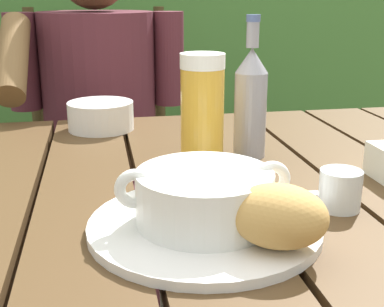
{
  "coord_description": "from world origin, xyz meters",
  "views": [
    {
      "loc": [
        -0.13,
        -0.73,
        1.04
      ],
      "look_at": [
        -0.0,
        -0.04,
        0.83
      ],
      "focal_mm": 48.73,
      "sensor_mm": 36.0,
      "label": 1
    }
  ],
  "objects_px": {
    "serving_plate": "(204,226)",
    "soup_bowl": "(204,195)",
    "diner_bowl": "(101,116)",
    "person_eating": "(99,116)",
    "beer_glass": "(202,111)",
    "bread_roll": "(278,216)",
    "table_knife": "(284,195)",
    "chair_near_diner": "(103,171)",
    "water_glass_small": "(340,190)",
    "beer_bottle": "(251,100)"
  },
  "relations": [
    {
      "from": "water_glass_small",
      "to": "table_knife",
      "type": "height_order",
      "value": "water_glass_small"
    },
    {
      "from": "soup_bowl",
      "to": "chair_near_diner",
      "type": "bearing_deg",
      "value": 96.33
    },
    {
      "from": "bread_roll",
      "to": "serving_plate",
      "type": "bearing_deg",
      "value": 130.6
    },
    {
      "from": "bread_roll",
      "to": "chair_near_diner",
      "type": "bearing_deg",
      "value": 99.2
    },
    {
      "from": "beer_glass",
      "to": "beer_bottle",
      "type": "distance_m",
      "value": 0.1
    },
    {
      "from": "beer_glass",
      "to": "diner_bowl",
      "type": "xyz_separation_m",
      "value": [
        -0.17,
        0.28,
        -0.07
      ]
    },
    {
      "from": "person_eating",
      "to": "soup_bowl",
      "type": "height_order",
      "value": "person_eating"
    },
    {
      "from": "table_knife",
      "to": "bread_roll",
      "type": "bearing_deg",
      "value": -112.51
    },
    {
      "from": "soup_bowl",
      "to": "table_knife",
      "type": "height_order",
      "value": "soup_bowl"
    },
    {
      "from": "serving_plate",
      "to": "table_knife",
      "type": "relative_size",
      "value": 1.98
    },
    {
      "from": "person_eating",
      "to": "diner_bowl",
      "type": "relative_size",
      "value": 8.5
    },
    {
      "from": "person_eating",
      "to": "beer_glass",
      "type": "bearing_deg",
      "value": -74.72
    },
    {
      "from": "diner_bowl",
      "to": "person_eating",
      "type": "bearing_deg",
      "value": 90.5
    },
    {
      "from": "person_eating",
      "to": "beer_bottle",
      "type": "relative_size",
      "value": 4.81
    },
    {
      "from": "soup_bowl",
      "to": "table_knife",
      "type": "xyz_separation_m",
      "value": [
        0.14,
        0.08,
        -0.04
      ]
    },
    {
      "from": "chair_near_diner",
      "to": "soup_bowl",
      "type": "height_order",
      "value": "chair_near_diner"
    },
    {
      "from": "beer_glass",
      "to": "table_knife",
      "type": "bearing_deg",
      "value": -61.97
    },
    {
      "from": "person_eating",
      "to": "bread_roll",
      "type": "relative_size",
      "value": 8.83
    },
    {
      "from": "bread_roll",
      "to": "table_knife",
      "type": "height_order",
      "value": "bread_roll"
    },
    {
      "from": "serving_plate",
      "to": "water_glass_small",
      "type": "xyz_separation_m",
      "value": [
        0.2,
        0.03,
        0.02
      ]
    },
    {
      "from": "chair_near_diner",
      "to": "table_knife",
      "type": "bearing_deg",
      "value": -75.57
    },
    {
      "from": "person_eating",
      "to": "table_knife",
      "type": "relative_size",
      "value": 8.17
    },
    {
      "from": "soup_bowl",
      "to": "beer_bottle",
      "type": "bearing_deg",
      "value": 63.81
    },
    {
      "from": "beer_bottle",
      "to": "table_knife",
      "type": "xyz_separation_m",
      "value": [
        -0.01,
        -0.21,
        -0.1
      ]
    },
    {
      "from": "bread_roll",
      "to": "person_eating",
      "type": "bearing_deg",
      "value": 101.3
    },
    {
      "from": "beer_glass",
      "to": "serving_plate",
      "type": "bearing_deg",
      "value": -100.72
    },
    {
      "from": "chair_near_diner",
      "to": "soup_bowl",
      "type": "xyz_separation_m",
      "value": [
        0.12,
        -1.07,
        0.33
      ]
    },
    {
      "from": "beer_glass",
      "to": "soup_bowl",
      "type": "bearing_deg",
      "value": -100.72
    },
    {
      "from": "serving_plate",
      "to": "soup_bowl",
      "type": "bearing_deg",
      "value": -90.0
    },
    {
      "from": "bread_roll",
      "to": "diner_bowl",
      "type": "xyz_separation_m",
      "value": [
        -0.19,
        0.61,
        -0.02
      ]
    },
    {
      "from": "soup_bowl",
      "to": "beer_glass",
      "type": "relative_size",
      "value": 1.15
    },
    {
      "from": "chair_near_diner",
      "to": "table_knife",
      "type": "height_order",
      "value": "chair_near_diner"
    },
    {
      "from": "chair_near_diner",
      "to": "beer_bottle",
      "type": "height_order",
      "value": "beer_bottle"
    },
    {
      "from": "chair_near_diner",
      "to": "serving_plate",
      "type": "relative_size",
      "value": 3.41
    },
    {
      "from": "person_eating",
      "to": "serving_plate",
      "type": "bearing_deg",
      "value": -82.01
    },
    {
      "from": "serving_plate",
      "to": "soup_bowl",
      "type": "distance_m",
      "value": 0.04
    },
    {
      "from": "beer_bottle",
      "to": "water_glass_small",
      "type": "relative_size",
      "value": 4.32
    },
    {
      "from": "soup_bowl",
      "to": "beer_glass",
      "type": "height_order",
      "value": "beer_glass"
    },
    {
      "from": "chair_near_diner",
      "to": "diner_bowl",
      "type": "distance_m",
      "value": 0.63
    },
    {
      "from": "person_eating",
      "to": "table_knife",
      "type": "height_order",
      "value": "person_eating"
    },
    {
      "from": "water_glass_small",
      "to": "diner_bowl",
      "type": "xyz_separation_m",
      "value": [
        -0.32,
        0.5,
        0.0
      ]
    },
    {
      "from": "serving_plate",
      "to": "diner_bowl",
      "type": "bearing_deg",
      "value": 102.62
    },
    {
      "from": "serving_plate",
      "to": "beer_glass",
      "type": "height_order",
      "value": "beer_glass"
    },
    {
      "from": "bread_roll",
      "to": "diner_bowl",
      "type": "bearing_deg",
      "value": 107.0
    },
    {
      "from": "serving_plate",
      "to": "chair_near_diner",
      "type": "bearing_deg",
      "value": 96.33
    },
    {
      "from": "soup_bowl",
      "to": "water_glass_small",
      "type": "distance_m",
      "value": 0.2
    },
    {
      "from": "chair_near_diner",
      "to": "table_knife",
      "type": "xyz_separation_m",
      "value": [
        0.25,
        -0.99,
        0.28
      ]
    },
    {
      "from": "chair_near_diner",
      "to": "water_glass_small",
      "type": "distance_m",
      "value": 1.13
    },
    {
      "from": "soup_bowl",
      "to": "bread_roll",
      "type": "relative_size",
      "value": 1.62
    },
    {
      "from": "table_knife",
      "to": "person_eating",
      "type": "bearing_deg",
      "value": 108.14
    }
  ]
}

